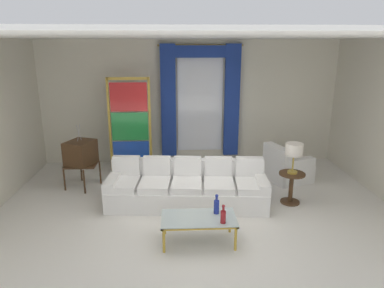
{
  "coord_description": "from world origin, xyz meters",
  "views": [
    {
      "loc": [
        -0.39,
        -5.6,
        2.92
      ],
      "look_at": [
        -0.05,
        0.9,
        1.05
      ],
      "focal_mm": 33.12,
      "sensor_mm": 36.0,
      "label": 1
    }
  ],
  "objects_px": {
    "couch_white_long": "(187,188)",
    "bottle_crystal_tall": "(217,206)",
    "stained_glass_divider": "(130,128)",
    "peacock_figurine": "(146,170)",
    "armchair_white": "(286,168)",
    "table_lamp_brass": "(294,151)",
    "coffee_table": "(199,220)",
    "bottle_blue_decanter": "(223,216)",
    "round_side_table": "(291,185)",
    "vintage_tv": "(81,154)"
  },
  "relations": [
    {
      "from": "armchair_white",
      "to": "table_lamp_brass",
      "type": "xyz_separation_m",
      "value": [
        -0.26,
        -1.14,
        0.74
      ]
    },
    {
      "from": "bottle_blue_decanter",
      "to": "peacock_figurine",
      "type": "bearing_deg",
      "value": 115.3
    },
    {
      "from": "vintage_tv",
      "to": "stained_glass_divider",
      "type": "bearing_deg",
      "value": 40.62
    },
    {
      "from": "couch_white_long",
      "to": "armchair_white",
      "type": "bearing_deg",
      "value": 25.39
    },
    {
      "from": "peacock_figurine",
      "to": "stained_glass_divider",
      "type": "bearing_deg",
      "value": 127.99
    },
    {
      "from": "coffee_table",
      "to": "round_side_table",
      "type": "height_order",
      "value": "round_side_table"
    },
    {
      "from": "bottle_crystal_tall",
      "to": "armchair_white",
      "type": "distance_m",
      "value": 2.93
    },
    {
      "from": "vintage_tv",
      "to": "round_side_table",
      "type": "distance_m",
      "value": 4.23
    },
    {
      "from": "armchair_white",
      "to": "peacock_figurine",
      "type": "bearing_deg",
      "value": 176.49
    },
    {
      "from": "coffee_table",
      "to": "table_lamp_brass",
      "type": "distance_m",
      "value": 2.32
    },
    {
      "from": "bottle_blue_decanter",
      "to": "peacock_figurine",
      "type": "xyz_separation_m",
      "value": [
        -1.32,
        2.79,
        -0.3
      ]
    },
    {
      "from": "round_side_table",
      "to": "table_lamp_brass",
      "type": "xyz_separation_m",
      "value": [
        0.0,
        0.0,
        0.67
      ]
    },
    {
      "from": "armchair_white",
      "to": "peacock_figurine",
      "type": "height_order",
      "value": "armchair_white"
    },
    {
      "from": "couch_white_long",
      "to": "peacock_figurine",
      "type": "bearing_deg",
      "value": 124.89
    },
    {
      "from": "coffee_table",
      "to": "peacock_figurine",
      "type": "bearing_deg",
      "value": 110.63
    },
    {
      "from": "coffee_table",
      "to": "bottle_crystal_tall",
      "type": "xyz_separation_m",
      "value": [
        0.28,
        0.12,
        0.16
      ]
    },
    {
      "from": "vintage_tv",
      "to": "peacock_figurine",
      "type": "bearing_deg",
      "value": 14.76
    },
    {
      "from": "armchair_white",
      "to": "bottle_crystal_tall",
      "type": "bearing_deg",
      "value": -128.2
    },
    {
      "from": "armchair_white",
      "to": "vintage_tv",
      "type": "bearing_deg",
      "value": -178.0
    },
    {
      "from": "armchair_white",
      "to": "table_lamp_brass",
      "type": "height_order",
      "value": "table_lamp_brass"
    },
    {
      "from": "table_lamp_brass",
      "to": "round_side_table",
      "type": "bearing_deg",
      "value": 0.0
    },
    {
      "from": "vintage_tv",
      "to": "bottle_crystal_tall",
      "type": "bearing_deg",
      "value": -40.08
    },
    {
      "from": "coffee_table",
      "to": "bottle_crystal_tall",
      "type": "bearing_deg",
      "value": 22.54
    },
    {
      "from": "bottle_blue_decanter",
      "to": "stained_glass_divider",
      "type": "bearing_deg",
      "value": 117.31
    },
    {
      "from": "couch_white_long",
      "to": "armchair_white",
      "type": "height_order",
      "value": "couch_white_long"
    },
    {
      "from": "vintage_tv",
      "to": "round_side_table",
      "type": "bearing_deg",
      "value": -13.51
    },
    {
      "from": "bottle_crystal_tall",
      "to": "coffee_table",
      "type": "bearing_deg",
      "value": -157.46
    },
    {
      "from": "couch_white_long",
      "to": "round_side_table",
      "type": "relative_size",
      "value": 5.01
    },
    {
      "from": "table_lamp_brass",
      "to": "peacock_figurine",
      "type": "bearing_deg",
      "value": 154.72
    },
    {
      "from": "couch_white_long",
      "to": "armchair_white",
      "type": "relative_size",
      "value": 2.88
    },
    {
      "from": "coffee_table",
      "to": "table_lamp_brass",
      "type": "xyz_separation_m",
      "value": [
        1.82,
        1.28,
        0.66
      ]
    },
    {
      "from": "vintage_tv",
      "to": "stained_glass_divider",
      "type": "relative_size",
      "value": 0.61
    },
    {
      "from": "couch_white_long",
      "to": "peacock_figurine",
      "type": "xyz_separation_m",
      "value": [
        -0.86,
        1.23,
        -0.09
      ]
    },
    {
      "from": "bottle_crystal_tall",
      "to": "armchair_white",
      "type": "height_order",
      "value": "armchair_white"
    },
    {
      "from": "stained_glass_divider",
      "to": "peacock_figurine",
      "type": "height_order",
      "value": "stained_glass_divider"
    },
    {
      "from": "vintage_tv",
      "to": "armchair_white",
      "type": "distance_m",
      "value": 4.38
    },
    {
      "from": "vintage_tv",
      "to": "stained_glass_divider",
      "type": "xyz_separation_m",
      "value": [
        0.93,
        0.8,
        0.33
      ]
    },
    {
      "from": "stained_glass_divider",
      "to": "peacock_figurine",
      "type": "xyz_separation_m",
      "value": [
        0.36,
        -0.46,
        -0.84
      ]
    },
    {
      "from": "couch_white_long",
      "to": "bottle_crystal_tall",
      "type": "distance_m",
      "value": 1.33
    },
    {
      "from": "bottle_blue_decanter",
      "to": "round_side_table",
      "type": "xyz_separation_m",
      "value": [
        1.49,
        1.46,
        -0.17
      ]
    },
    {
      "from": "table_lamp_brass",
      "to": "couch_white_long",
      "type": "bearing_deg",
      "value": 177.36
    },
    {
      "from": "round_side_table",
      "to": "bottle_crystal_tall",
      "type": "bearing_deg",
      "value": -143.09
    },
    {
      "from": "bottle_blue_decanter",
      "to": "table_lamp_brass",
      "type": "xyz_separation_m",
      "value": [
        1.49,
        1.46,
        0.51
      ]
    },
    {
      "from": "peacock_figurine",
      "to": "vintage_tv",
      "type": "bearing_deg",
      "value": -165.24
    },
    {
      "from": "coffee_table",
      "to": "table_lamp_brass",
      "type": "bearing_deg",
      "value": 34.98
    },
    {
      "from": "coffee_table",
      "to": "table_lamp_brass",
      "type": "relative_size",
      "value": 1.96
    },
    {
      "from": "bottle_blue_decanter",
      "to": "armchair_white",
      "type": "xyz_separation_m",
      "value": [
        1.75,
        2.6,
        -0.23
      ]
    },
    {
      "from": "armchair_white",
      "to": "stained_glass_divider",
      "type": "bearing_deg",
      "value": 169.29
    },
    {
      "from": "peacock_figurine",
      "to": "table_lamp_brass",
      "type": "distance_m",
      "value": 3.2
    },
    {
      "from": "stained_glass_divider",
      "to": "peacock_figurine",
      "type": "relative_size",
      "value": 3.67
    }
  ]
}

